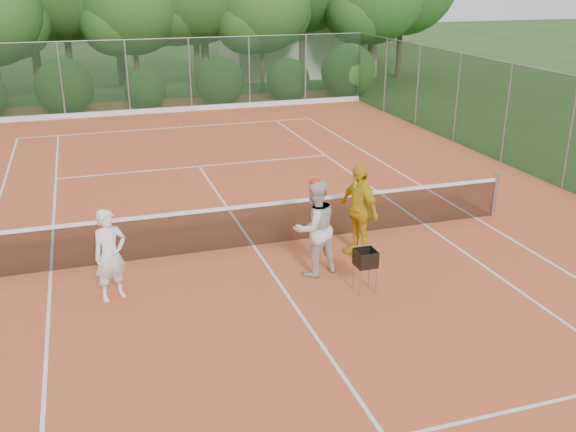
% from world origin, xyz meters
% --- Properties ---
extents(ground, '(120.00, 120.00, 0.00)m').
position_xyz_m(ground, '(0.00, 0.00, 0.00)').
color(ground, '#284819').
rests_on(ground, ground).
extents(clay_court, '(18.00, 36.00, 0.02)m').
position_xyz_m(clay_court, '(0.00, 0.00, 0.01)').
color(clay_court, '#CB5B2F').
rests_on(clay_court, ground).
extents(club_building, '(8.00, 5.00, 3.00)m').
position_xyz_m(club_building, '(9.00, 24.00, 1.50)').
color(club_building, beige).
rests_on(club_building, ground).
extents(tennis_net, '(11.97, 0.10, 1.10)m').
position_xyz_m(tennis_net, '(0.00, 0.00, 0.53)').
color(tennis_net, gray).
rests_on(tennis_net, clay_court).
extents(player_white, '(0.71, 0.59, 1.67)m').
position_xyz_m(player_white, '(-2.99, -1.48, 0.86)').
color(player_white, white).
rests_on(player_white, clay_court).
extents(player_center_grp, '(1.08, 0.93, 1.93)m').
position_xyz_m(player_center_grp, '(0.77, -1.63, 0.97)').
color(player_center_grp, beige).
rests_on(player_center_grp, clay_court).
extents(player_yellow, '(0.73, 1.22, 1.94)m').
position_xyz_m(player_yellow, '(1.94, -1.03, 0.99)').
color(player_yellow, gold).
rests_on(player_yellow, clay_court).
extents(ball_hopper, '(0.36, 0.36, 0.81)m').
position_xyz_m(ball_hopper, '(1.39, -2.63, 0.67)').
color(ball_hopper, gray).
rests_on(ball_hopper, clay_court).
extents(stray_ball_a, '(0.07, 0.07, 0.07)m').
position_xyz_m(stray_ball_a, '(0.32, 12.28, 0.05)').
color(stray_ball_a, '#C8D932').
rests_on(stray_ball_a, clay_court).
extents(stray_ball_b, '(0.07, 0.07, 0.07)m').
position_xyz_m(stray_ball_b, '(2.28, 13.09, 0.05)').
color(stray_ball_b, yellow).
rests_on(stray_ball_b, clay_court).
extents(stray_ball_c, '(0.07, 0.07, 0.07)m').
position_xyz_m(stray_ball_c, '(3.55, 8.46, 0.05)').
color(stray_ball_c, '#D0E334').
rests_on(stray_ball_c, clay_court).
extents(court_markings, '(11.03, 23.83, 0.01)m').
position_xyz_m(court_markings, '(0.00, 0.00, 0.02)').
color(court_markings, white).
rests_on(court_markings, clay_court).
extents(fence_back, '(18.07, 0.07, 3.00)m').
position_xyz_m(fence_back, '(0.00, 15.00, 1.52)').
color(fence_back, '#19381E').
rests_on(fence_back, clay_court).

